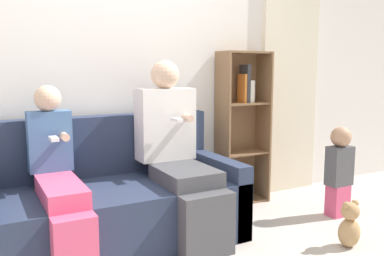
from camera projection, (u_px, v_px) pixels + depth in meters
back_wall at (104, 64)px, 3.21m from camera, size 10.00×0.06×2.55m
curtain_panel at (290, 82)px, 4.08m from camera, size 0.68×0.04×2.23m
couch at (112, 204)px, 2.90m from camera, size 1.78×0.86×0.89m
adult_seated at (177, 146)px, 3.00m from camera, size 0.44×0.82×1.31m
child_seated at (59, 176)px, 2.57m from camera, size 0.29×0.83×1.13m
toddler_standing at (339, 169)px, 3.41m from camera, size 0.21×0.17×0.77m
bookshelf at (241, 132)px, 3.77m from camera, size 0.47×0.25×1.40m
teddy_bear at (349, 225)px, 2.84m from camera, size 0.17×0.14×0.34m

